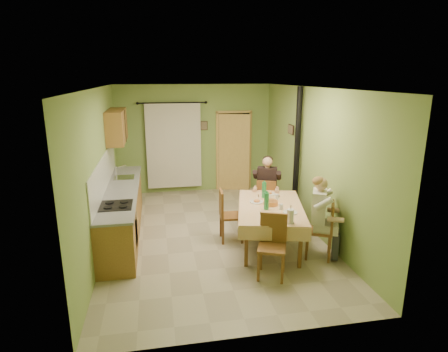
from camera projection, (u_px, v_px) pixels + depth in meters
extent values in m
cube|color=tan|center=(212.00, 235.00, 7.31)|extent=(4.00, 6.00, 0.01)
cube|color=#83A253|center=(195.00, 139.00, 9.79)|extent=(4.00, 0.04, 2.80)
cube|color=#83A253|center=(253.00, 227.00, 4.10)|extent=(4.00, 0.04, 2.80)
cube|color=#83A253|center=(100.00, 170.00, 6.59)|extent=(0.04, 6.00, 2.80)
cube|color=#83A253|center=(313.00, 161.00, 7.30)|extent=(0.04, 6.00, 2.80)
cube|color=white|center=(211.00, 88.00, 6.58)|extent=(4.00, 6.00, 0.04)
cube|color=olive|center=(123.00, 212.00, 7.28)|extent=(0.60, 3.60, 0.88)
cube|color=gray|center=(121.00, 189.00, 7.16)|extent=(0.64, 3.64, 0.04)
cube|color=white|center=(104.00, 173.00, 7.02)|extent=(0.02, 3.60, 0.66)
cube|color=silver|center=(124.00, 178.00, 7.91)|extent=(0.42, 0.42, 0.03)
cube|color=black|center=(116.00, 205.00, 6.20)|extent=(0.52, 0.56, 0.02)
cube|color=black|center=(136.00, 231.00, 6.38)|extent=(0.01, 0.55, 0.55)
cube|color=olive|center=(117.00, 126.00, 8.10)|extent=(0.35, 1.40, 0.70)
cylinder|color=black|center=(172.00, 103.00, 9.34)|extent=(1.70, 0.04, 0.04)
cube|color=silver|center=(174.00, 146.00, 9.64)|extent=(1.40, 0.06, 2.20)
cube|color=black|center=(234.00, 152.00, 10.06)|extent=(0.84, 0.03, 2.06)
cube|color=tan|center=(217.00, 152.00, 9.97)|extent=(0.06, 0.06, 2.12)
cube|color=tan|center=(250.00, 151.00, 10.12)|extent=(0.06, 0.06, 2.12)
cube|color=tan|center=(234.00, 112.00, 9.77)|extent=(0.96, 0.06, 0.06)
cube|color=tan|center=(234.00, 153.00, 9.96)|extent=(0.81, 0.23, 2.04)
cube|color=tan|center=(271.00, 207.00, 6.67)|extent=(1.53, 2.09, 0.04)
cube|color=tan|center=(274.00, 234.00, 5.79)|extent=(1.09, 0.28, 0.22)
cube|color=tan|center=(267.00, 196.00, 7.61)|extent=(1.09, 0.28, 0.22)
cube|color=tan|center=(239.00, 212.00, 6.73)|extent=(0.46, 1.83, 0.22)
cube|color=tan|center=(302.00, 213.00, 6.67)|extent=(0.46, 1.83, 0.22)
cylinder|color=white|center=(269.00, 194.00, 7.31)|extent=(0.25, 0.25, 0.02)
ellipsoid|color=#CC7233|center=(269.00, 193.00, 7.30)|extent=(0.12, 0.12, 0.05)
cylinder|color=white|center=(271.00, 217.00, 6.12)|extent=(0.25, 0.25, 0.02)
ellipsoid|color=#CC7233|center=(271.00, 216.00, 6.12)|extent=(0.12, 0.12, 0.05)
cylinder|color=white|center=(290.00, 212.00, 6.32)|extent=(0.25, 0.25, 0.02)
ellipsoid|color=#CC7233|center=(290.00, 211.00, 6.32)|extent=(0.12, 0.12, 0.05)
cylinder|color=white|center=(257.00, 202.00, 6.85)|extent=(0.25, 0.25, 0.02)
ellipsoid|color=#CC7233|center=(257.00, 201.00, 6.84)|extent=(0.12, 0.12, 0.05)
cylinder|color=orange|center=(271.00, 203.00, 6.71)|extent=(0.26, 0.26, 0.08)
cylinder|color=white|center=(273.00, 217.00, 6.13)|extent=(0.28, 0.28, 0.02)
cube|color=tan|center=(276.00, 215.00, 6.14)|extent=(0.06, 0.07, 0.03)
cube|color=tan|center=(274.00, 215.00, 6.15)|extent=(0.06, 0.05, 0.03)
cube|color=tan|center=(276.00, 216.00, 6.10)|extent=(0.07, 0.07, 0.03)
cube|color=tan|center=(276.00, 216.00, 6.11)|extent=(0.05, 0.06, 0.03)
cube|color=tan|center=(273.00, 215.00, 6.12)|extent=(0.07, 0.06, 0.03)
cube|color=tan|center=(275.00, 215.00, 6.14)|extent=(0.06, 0.07, 0.03)
cube|color=tan|center=(270.00, 216.00, 6.11)|extent=(0.07, 0.07, 0.03)
cylinder|color=silver|center=(281.00, 207.00, 6.48)|extent=(0.07, 0.07, 0.10)
cylinder|color=silver|center=(277.00, 197.00, 7.00)|extent=(0.07, 0.07, 0.10)
cylinder|color=white|center=(290.00, 216.00, 5.85)|extent=(0.11, 0.11, 0.22)
cylinder|color=silver|center=(290.00, 214.00, 5.84)|extent=(0.02, 0.02, 0.30)
cube|color=brown|center=(266.00, 200.00, 7.84)|extent=(0.51, 0.51, 0.04)
cube|color=brown|center=(266.00, 192.00, 7.61)|extent=(0.38, 0.18, 0.45)
cube|color=brown|center=(272.00, 248.00, 5.67)|extent=(0.54, 0.54, 0.04)
cube|color=brown|center=(273.00, 228.00, 5.78)|extent=(0.40, 0.19, 0.47)
cube|color=brown|center=(319.00, 230.00, 6.31)|extent=(0.57, 0.57, 0.04)
cube|color=brown|center=(332.00, 217.00, 6.19)|extent=(0.22, 0.40, 0.49)
cube|color=brown|center=(231.00, 216.00, 6.96)|extent=(0.44, 0.44, 0.04)
cube|color=brown|center=(221.00, 203.00, 6.87)|extent=(0.06, 0.42, 0.48)
cube|color=black|center=(266.00, 198.00, 7.72)|extent=(0.48, 0.50, 0.16)
cube|color=black|center=(267.00, 180.00, 7.76)|extent=(0.45, 0.35, 0.54)
sphere|color=tan|center=(268.00, 162.00, 7.65)|extent=(0.21, 0.21, 0.21)
ellipsoid|color=black|center=(268.00, 160.00, 7.67)|extent=(0.21, 0.21, 0.16)
cube|color=beige|center=(326.00, 227.00, 6.26)|extent=(0.52, 0.50, 0.16)
cube|color=beige|center=(319.00, 206.00, 6.20)|extent=(0.37, 0.46, 0.54)
sphere|color=tan|center=(321.00, 184.00, 6.10)|extent=(0.21, 0.21, 0.21)
ellipsoid|color=olive|center=(319.00, 181.00, 6.10)|extent=(0.21, 0.21, 0.16)
cylinder|color=black|center=(297.00, 155.00, 7.85)|extent=(0.12, 0.12, 2.80)
cylinder|color=black|center=(294.00, 211.00, 8.17)|extent=(0.24, 0.24, 0.30)
cube|color=black|center=(204.00, 126.00, 9.72)|extent=(0.19, 0.03, 0.23)
cube|color=brown|center=(291.00, 129.00, 8.31)|extent=(0.03, 0.31, 0.21)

